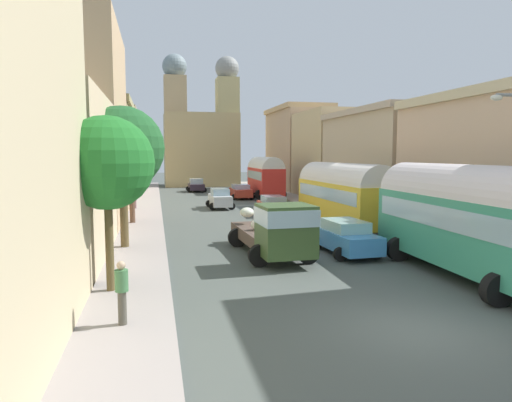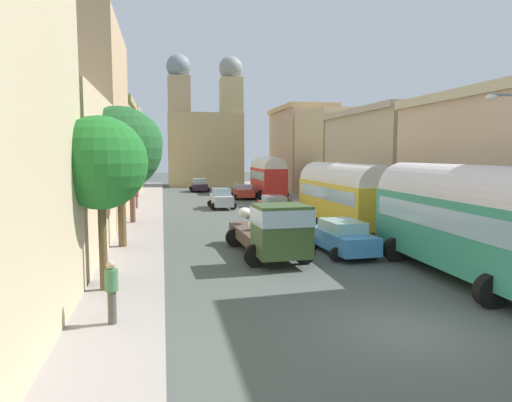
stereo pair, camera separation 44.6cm
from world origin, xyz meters
name	(u,v)px [view 2 (the right image)]	position (x,y,z in m)	size (l,w,h in m)	color
ground_plane	(237,209)	(0.00, 27.00, 0.00)	(154.00, 154.00, 0.00)	#49514C
sidewalk_left	(147,210)	(-7.25, 27.00, 0.07)	(2.50, 70.00, 0.14)	#9C9290
sidewalk_right	(321,206)	(7.25, 27.00, 0.07)	(2.50, 70.00, 0.14)	gray
building_left_1	(48,177)	(-10.79, 10.74, 3.53)	(4.58, 9.67, 7.06)	beige
building_left_2	(86,127)	(-10.77, 21.62, 6.27)	(4.55, 11.63, 12.55)	tan
building_left_3	(108,153)	(-10.71, 32.88, 4.62)	(4.85, 10.46, 9.19)	tan
building_left_4	(118,152)	(-10.96, 45.64, 4.78)	(5.41, 13.36, 9.49)	tan
building_right_1	(494,166)	(10.89, 10.72, 3.89)	(5.26, 11.69, 7.73)	#D7B291
building_right_2	(382,160)	(10.99, 23.47, 4.00)	(5.47, 12.77, 7.96)	tan
building_right_3	(335,155)	(11.44, 35.02, 4.42)	(5.89, 9.54, 8.83)	tan
building_right_4	(301,148)	(11.21, 46.27, 5.19)	(5.96, 11.81, 10.33)	tan
distant_church	(205,141)	(0.00, 55.70, 6.38)	(10.43, 7.24, 17.89)	tan
parked_bus_0	(466,216)	(4.60, 4.16, 2.29)	(3.44, 9.77, 4.12)	#369172
parked_bus_1	(342,192)	(4.75, 16.12, 2.18)	(3.34, 9.94, 3.96)	yellow
parked_bus_2	(268,175)	(4.67, 36.26, 2.34)	(3.30, 8.11, 4.19)	red
cargo_truck_0	(272,230)	(-1.45, 8.59, 1.28)	(3.13, 7.03, 2.49)	#344D25
car_0	(221,198)	(-1.22, 27.65, 0.82)	(2.15, 3.79, 1.65)	silver
car_1	(199,185)	(-1.67, 45.31, 0.78)	(2.32, 3.72, 1.57)	#2D212F
car_2	(342,237)	(1.88, 8.97, 0.78)	(2.41, 4.35, 1.54)	#3D85CD
car_3	(274,206)	(1.92, 22.14, 0.75)	(2.32, 4.17, 1.47)	#B3321F
car_4	(243,191)	(1.93, 35.43, 0.75)	(2.36, 3.87, 1.47)	#B03728
pedestrian_0	(112,290)	(-7.33, 1.63, 1.03)	(0.41, 0.41, 1.79)	#4F4C41
pedestrian_1	(137,197)	(-8.05, 28.01, 1.06)	(0.37, 0.37, 1.83)	#826265
roadside_tree_0	(100,163)	(-7.90, 4.82, 4.20)	(2.96, 2.96, 5.70)	brown
roadside_tree_1	(120,149)	(-7.90, 12.05, 4.75)	(3.89, 3.89, 6.71)	brown
roadside_tree_2	(131,143)	(-7.90, 19.99, 5.20)	(3.98, 3.98, 7.21)	brown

